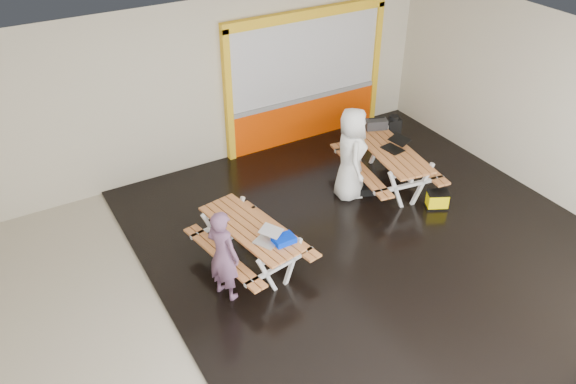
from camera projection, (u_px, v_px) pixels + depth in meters
room at (318, 179)px, 8.67m from camera, size 10.02×8.02×3.52m
deck at (375, 243)px, 10.15m from camera, size 7.50×7.98×0.05m
kiosk at (306, 81)px, 12.59m from camera, size 3.88×0.16×3.00m
picnic_table_left at (250, 236)px, 9.36m from camera, size 1.67×2.19×0.80m
picnic_table_right at (388, 157)px, 11.37m from camera, size 1.80×2.39×0.88m
person_left at (223, 255)px, 8.62m from camera, size 0.57×0.67×1.58m
person_right at (351, 155)px, 10.95m from camera, size 0.92×1.09×1.89m
laptop_left at (268, 238)px, 8.93m from camera, size 0.51×0.49×0.17m
laptop_right at (395, 146)px, 11.20m from camera, size 0.51×0.46×0.19m
blue_pouch at (284, 240)px, 8.91m from camera, size 0.34×0.25×0.10m
toolbox at (376, 124)px, 11.88m from camera, size 0.49×0.36×0.26m
backpack at (393, 127)px, 12.15m from camera, size 0.33×0.24×0.51m
dark_case at (362, 189)px, 11.39m from camera, size 0.50×0.45×0.15m
fluke_bag at (437, 200)px, 10.91m from camera, size 0.48×0.41×0.35m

